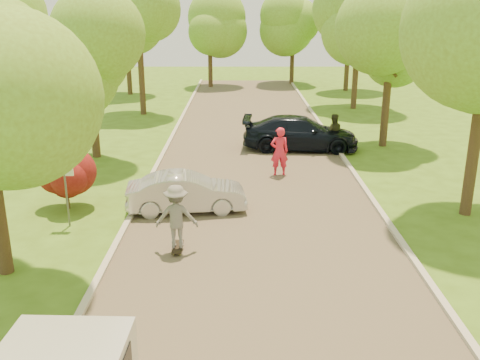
{
  "coord_description": "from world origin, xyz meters",
  "views": [
    {
      "loc": [
        -0.56,
        -11.23,
        6.44
      ],
      "look_at": [
        -0.55,
        4.59,
        1.3
      ],
      "focal_mm": 40.0,
      "sensor_mm": 36.0,
      "label": 1
    }
  ],
  "objects_px": {
    "longboard": "(178,247)",
    "person_olive": "(333,132)",
    "silver_sedan": "(187,193)",
    "person_striped": "(279,152)",
    "street_sign": "(65,178)",
    "dark_sedan": "(300,133)",
    "skateboarder": "(177,216)"
  },
  "relations": [
    {
      "from": "longboard",
      "to": "person_olive",
      "type": "xyz_separation_m",
      "value": [
        6.07,
        10.81,
        0.77
      ]
    },
    {
      "from": "silver_sedan",
      "to": "person_olive",
      "type": "bearing_deg",
      "value": -44.55
    },
    {
      "from": "person_striped",
      "to": "person_olive",
      "type": "relative_size",
      "value": 1.13
    },
    {
      "from": "street_sign",
      "to": "silver_sedan",
      "type": "distance_m",
      "value": 3.84
    },
    {
      "from": "silver_sedan",
      "to": "longboard",
      "type": "xyz_separation_m",
      "value": [
        0.03,
        -3.03,
        -0.54
      ]
    },
    {
      "from": "person_olive",
      "to": "dark_sedan",
      "type": "bearing_deg",
      "value": -5.49
    },
    {
      "from": "silver_sedan",
      "to": "longboard",
      "type": "height_order",
      "value": "silver_sedan"
    },
    {
      "from": "street_sign",
      "to": "longboard",
      "type": "distance_m",
      "value": 4.19
    },
    {
      "from": "skateboarder",
      "to": "street_sign",
      "type": "bearing_deg",
      "value": -26.95
    },
    {
      "from": "longboard",
      "to": "skateboarder",
      "type": "xyz_separation_m",
      "value": [
        0.0,
        0.0,
        0.91
      ]
    },
    {
      "from": "street_sign",
      "to": "silver_sedan",
      "type": "bearing_deg",
      "value": 20.23
    },
    {
      "from": "dark_sedan",
      "to": "skateboarder",
      "type": "distance_m",
      "value": 11.97
    },
    {
      "from": "silver_sedan",
      "to": "person_olive",
      "type": "height_order",
      "value": "person_olive"
    },
    {
      "from": "silver_sedan",
      "to": "person_striped",
      "type": "relative_size",
      "value": 1.98
    },
    {
      "from": "street_sign",
      "to": "person_olive",
      "type": "distance_m",
      "value": 13.23
    },
    {
      "from": "silver_sedan",
      "to": "person_striped",
      "type": "xyz_separation_m",
      "value": [
        3.32,
        3.92,
        0.34
      ]
    },
    {
      "from": "person_olive",
      "to": "longboard",
      "type": "bearing_deg",
      "value": 64.82
    },
    {
      "from": "street_sign",
      "to": "skateboarder",
      "type": "xyz_separation_m",
      "value": [
        3.53,
        -1.74,
        -0.55
      ]
    },
    {
      "from": "skateboarder",
      "to": "person_striped",
      "type": "bearing_deg",
      "value": -116.09
    },
    {
      "from": "skateboarder",
      "to": "silver_sedan",
      "type": "bearing_deg",
      "value": -90.26
    },
    {
      "from": "dark_sedan",
      "to": "person_olive",
      "type": "relative_size",
      "value": 3.1
    },
    {
      "from": "skateboarder",
      "to": "person_olive",
      "type": "height_order",
      "value": "skateboarder"
    },
    {
      "from": "person_olive",
      "to": "person_striped",
      "type": "bearing_deg",
      "value": 58.36
    },
    {
      "from": "dark_sedan",
      "to": "person_striped",
      "type": "relative_size",
      "value": 2.75
    },
    {
      "from": "silver_sedan",
      "to": "skateboarder",
      "type": "relative_size",
      "value": 2.17
    },
    {
      "from": "street_sign",
      "to": "silver_sedan",
      "type": "xyz_separation_m",
      "value": [
        3.5,
        1.29,
        -0.92
      ]
    },
    {
      "from": "dark_sedan",
      "to": "person_olive",
      "type": "height_order",
      "value": "person_olive"
    },
    {
      "from": "longboard",
      "to": "person_striped",
      "type": "bearing_deg",
      "value": -116.09
    },
    {
      "from": "person_striped",
      "to": "person_olive",
      "type": "bearing_deg",
      "value": -132.19
    },
    {
      "from": "street_sign",
      "to": "longboard",
      "type": "xyz_separation_m",
      "value": [
        3.53,
        -1.74,
        -1.46
      ]
    },
    {
      "from": "longboard",
      "to": "person_striped",
      "type": "distance_m",
      "value": 7.74
    },
    {
      "from": "longboard",
      "to": "person_striped",
      "type": "xyz_separation_m",
      "value": [
        3.29,
        6.95,
        0.88
      ]
    }
  ]
}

